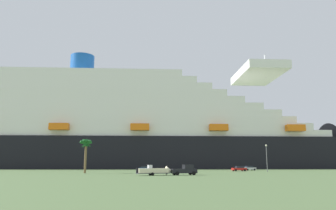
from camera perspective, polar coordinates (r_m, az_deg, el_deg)
name	(u,v)px	position (r m, az deg, el deg)	size (l,w,h in m)	color
ground_plane	(153,170)	(120.78, -2.59, -11.33)	(600.00, 600.00, 0.00)	#567042
cruise_ship	(135,131)	(157.37, -5.81, -4.55)	(234.63, 49.47, 63.55)	black
pickup_truck	(185,170)	(71.16, 2.94, -11.31)	(5.87, 3.08, 2.20)	black
small_boat_on_trailer	(156,171)	(69.11, -2.09, -11.42)	(8.70, 3.23, 2.15)	#595960
palm_tree	(86,146)	(87.53, -14.16, -7.01)	(3.31, 3.46, 8.66)	brown
street_lamp	(267,154)	(103.26, 16.85, -8.19)	(0.56, 0.56, 8.08)	slate
parked_car_silver_sedan	(249,168)	(120.35, 14.06, -10.65)	(4.44, 2.62, 1.58)	silver
parked_car_blue_suv	(145,168)	(108.52, -4.04, -11.01)	(4.44, 2.23, 1.58)	#264C99
parked_car_red_hatchback	(239,169)	(108.21, 12.35, -10.81)	(4.69, 2.41, 1.58)	red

